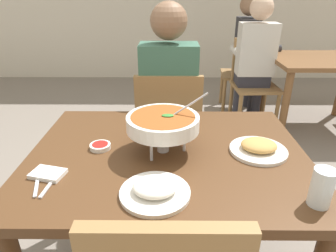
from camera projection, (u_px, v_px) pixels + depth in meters
dining_table_main at (168, 174)px, 1.32m from camera, size 1.17×0.90×0.74m
chair_diner_main at (169, 127)px, 2.03m from camera, size 0.44×0.44×0.90m
diner_main at (169, 93)px, 1.96m from camera, size 0.40×0.45×1.31m
curry_bowl at (163, 123)px, 1.22m from camera, size 0.33×0.30×0.26m
rice_plate at (155, 190)px, 1.00m from camera, size 0.24×0.24×0.06m
appetizer_plate at (259, 148)px, 1.25m from camera, size 0.24×0.24×0.06m
sauce_dish at (100, 146)px, 1.29m from camera, size 0.09×0.09×0.02m
napkin_folded at (48, 174)px, 1.11m from camera, size 0.14×0.11×0.02m
fork_utensil at (37, 183)px, 1.06m from camera, size 0.06×0.17×0.01m
spoon_utensil at (51, 183)px, 1.06m from camera, size 0.03×0.17×0.01m
drink_glass at (321, 189)px, 0.94m from camera, size 0.07×0.07×0.13m
dining_table_far at (322, 71)px, 2.97m from camera, size 1.00×0.80×0.74m
chair_bg_left at (249, 68)px, 3.49m from camera, size 0.48×0.48×0.90m
chair_bg_middle at (253, 77)px, 3.14m from camera, size 0.46×0.46×0.90m
patron_bg_left at (249, 48)px, 3.38m from camera, size 0.45×0.40×1.31m
patron_bg_middle at (255, 56)px, 2.99m from camera, size 0.40×0.45×1.31m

